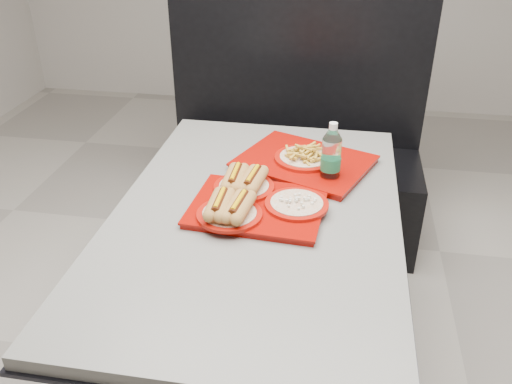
% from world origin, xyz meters
% --- Properties ---
extents(ground, '(6.00, 6.00, 0.00)m').
position_xyz_m(ground, '(0.00, 0.00, 0.00)').
color(ground, '#9F998F').
rests_on(ground, ground).
extents(diner_table, '(0.92, 1.42, 0.75)m').
position_xyz_m(diner_table, '(0.00, 0.00, 0.58)').
color(diner_table, black).
rests_on(diner_table, ground).
extents(booth_bench, '(1.30, 0.57, 1.35)m').
position_xyz_m(booth_bench, '(0.00, 1.09, 0.40)').
color(booth_bench, black).
rests_on(booth_bench, ground).
extents(tray_near, '(0.44, 0.38, 0.09)m').
position_xyz_m(tray_near, '(-0.01, 0.00, 0.78)').
color(tray_near, '#880903').
rests_on(tray_near, diner_table).
extents(tray_far, '(0.55, 0.50, 0.09)m').
position_xyz_m(tray_far, '(0.12, 0.34, 0.78)').
color(tray_far, '#880903').
rests_on(tray_far, diner_table).
extents(water_bottle, '(0.07, 0.07, 0.22)m').
position_xyz_m(water_bottle, '(0.22, 0.23, 0.85)').
color(water_bottle, silver).
rests_on(water_bottle, diner_table).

